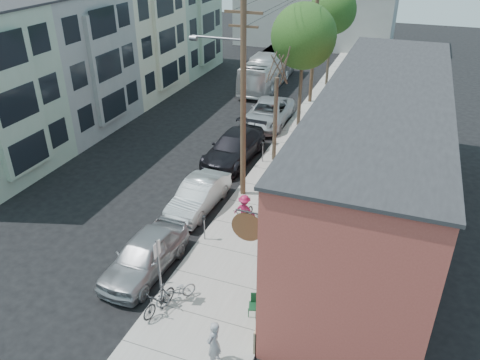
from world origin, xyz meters
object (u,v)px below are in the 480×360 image
(car_2, at_px, (234,148))
(utility_pole_near, at_px, (242,98))
(patron_grey, at_px, (214,343))
(sign_post, at_px, (159,265))
(patio_chair_a, at_px, (271,289))
(tree_bare, at_px, (275,120))
(tree_leafy_mid, at_px, (304,36))
(patio_chair_b, at_px, (255,306))
(car_3, at_px, (268,113))
(tree_leafy_far, at_px, (333,11))
(parking_meter_far, at_px, (263,149))
(parked_bike_a, at_px, (159,300))
(parked_bike_b, at_px, (176,293))
(car_0, at_px, (145,255))
(cyclist, at_px, (244,210))
(car_1, at_px, (199,195))
(patron_green, at_px, (267,244))
(parking_meter_near, at_px, (204,224))
(bus, at_px, (269,69))

(car_2, bearing_deg, utility_pole_near, -60.26)
(patron_grey, height_order, car_2, patron_grey)
(sign_post, distance_m, patio_chair_a, 4.33)
(tree_bare, xyz_separation_m, tree_leafy_mid, (0.00, 6.04, 3.61))
(tree_leafy_mid, bearing_deg, patio_chair_b, -80.54)
(sign_post, relative_size, car_3, 0.47)
(tree_leafy_far, relative_size, patio_chair_a, 9.40)
(tree_bare, distance_m, car_2, 3.04)
(parking_meter_far, relative_size, parked_bike_a, 0.73)
(sign_post, height_order, parked_bike_b, sign_post)
(car_0, bearing_deg, cyclist, 60.44)
(cyclist, distance_m, car_1, 2.86)
(patio_chair_b, distance_m, patron_grey, 2.55)
(car_3, bearing_deg, parked_bike_b, -84.62)
(tree_leafy_far, bearing_deg, car_2, -97.79)
(patron_green, bearing_deg, car_3, -168.07)
(parking_meter_near, relative_size, car_3, 0.21)
(patio_chair_b, relative_size, car_3, 0.15)
(car_1, distance_m, car_2, 5.80)
(parking_meter_far, xyz_separation_m, patio_chair_a, (3.94, -11.07, -0.39))
(parking_meter_near, bearing_deg, patio_chair_a, -33.38)
(sign_post, xyz_separation_m, bus, (-4.50, 27.88, -0.39))
(parking_meter_far, height_order, bus, bus)
(patio_chair_b, height_order, car_3, car_3)
(tree_leafy_mid, xyz_separation_m, tree_leafy_far, (0.00, 10.21, 0.14))
(utility_pole_near, relative_size, tree_leafy_far, 1.21)
(bus, bearing_deg, car_2, -80.82)
(utility_pole_near, bearing_deg, parking_meter_far, 92.02)
(patron_green, xyz_separation_m, car_1, (-4.52, 2.89, -0.17))
(utility_pole_near, bearing_deg, parking_meter_near, -91.79)
(patio_chair_b, relative_size, patron_green, 0.57)
(parking_meter_far, relative_size, car_2, 0.21)
(tree_leafy_mid, xyz_separation_m, bus, (-4.95, 8.67, -4.86))
(patron_grey, bearing_deg, parking_meter_near, -144.08)
(tree_leafy_mid, relative_size, car_0, 1.72)
(utility_pole_near, height_order, patron_grey, utility_pole_near)
(parking_meter_near, bearing_deg, car_1, 119.87)
(patio_chair_b, height_order, patron_green, patron_green)
(parking_meter_near, bearing_deg, tree_bare, 86.51)
(sign_post, relative_size, tree_leafy_mid, 0.34)
(parked_bike_a, bearing_deg, car_0, 143.54)
(parking_meter_near, height_order, cyclist, cyclist)
(sign_post, height_order, cyclist, sign_post)
(car_3, bearing_deg, parked_bike_a, -85.90)
(patio_chair_a, bearing_deg, car_0, -155.25)
(tree_leafy_mid, bearing_deg, utility_pole_near, -92.22)
(parking_meter_near, height_order, parked_bike_b, parking_meter_near)
(patio_chair_b, xyz_separation_m, patron_grey, (-0.57, -2.45, 0.42))
(sign_post, height_order, car_3, sign_post)
(cyclist, bearing_deg, patron_grey, 101.49)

